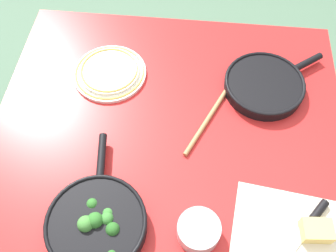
{
  "coord_description": "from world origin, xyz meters",
  "views": [
    {
      "loc": [
        -0.06,
        0.63,
        1.81
      ],
      "look_at": [
        0.0,
        0.0,
        0.8
      ],
      "focal_mm": 40.0,
      "sensor_mm": 36.0,
      "label": 1
    }
  ],
  "objects_px": {
    "skillet_eggs": "(265,85)",
    "cheese_block": "(316,231)",
    "wooden_spoon": "(220,100)",
    "grater_knife": "(308,226)",
    "skillet_broccoli": "(97,223)",
    "prep_bowl_steel": "(199,230)",
    "dinner_plate_stack": "(110,72)"
  },
  "relations": [
    {
      "from": "skillet_broccoli",
      "to": "skillet_eggs",
      "type": "distance_m",
      "value": 0.71
    },
    {
      "from": "skillet_broccoli",
      "to": "cheese_block",
      "type": "xyz_separation_m",
      "value": [
        -0.59,
        -0.04,
        -0.01
      ]
    },
    {
      "from": "skillet_broccoli",
      "to": "prep_bowl_steel",
      "type": "xyz_separation_m",
      "value": [
        -0.28,
        -0.01,
        -0.0
      ]
    },
    {
      "from": "skillet_broccoli",
      "to": "wooden_spoon",
      "type": "xyz_separation_m",
      "value": [
        -0.32,
        -0.46,
        -0.02
      ]
    },
    {
      "from": "grater_knife",
      "to": "cheese_block",
      "type": "bearing_deg",
      "value": 85.98
    },
    {
      "from": "wooden_spoon",
      "to": "grater_knife",
      "type": "height_order",
      "value": "grater_knife"
    },
    {
      "from": "wooden_spoon",
      "to": "grater_knife",
      "type": "relative_size",
      "value": 1.64
    },
    {
      "from": "skillet_eggs",
      "to": "grater_knife",
      "type": "bearing_deg",
      "value": -114.49
    },
    {
      "from": "skillet_broccoli",
      "to": "grater_knife",
      "type": "bearing_deg",
      "value": -91.41
    },
    {
      "from": "skillet_broccoli",
      "to": "skillet_eggs",
      "type": "xyz_separation_m",
      "value": [
        -0.47,
        -0.53,
        -0.01
      ]
    },
    {
      "from": "skillet_eggs",
      "to": "prep_bowl_steel",
      "type": "height_order",
      "value": "prep_bowl_steel"
    },
    {
      "from": "skillet_eggs",
      "to": "prep_bowl_steel",
      "type": "xyz_separation_m",
      "value": [
        0.2,
        0.52,
        0.0
      ]
    },
    {
      "from": "grater_knife",
      "to": "prep_bowl_steel",
      "type": "relative_size",
      "value": 1.91
    },
    {
      "from": "skillet_eggs",
      "to": "cheese_block",
      "type": "xyz_separation_m",
      "value": [
        -0.12,
        0.49,
        0.0
      ]
    },
    {
      "from": "prep_bowl_steel",
      "to": "wooden_spoon",
      "type": "bearing_deg",
      "value": -96.13
    },
    {
      "from": "grater_knife",
      "to": "dinner_plate_stack",
      "type": "relative_size",
      "value": 0.87
    },
    {
      "from": "wooden_spoon",
      "to": "cheese_block",
      "type": "relative_size",
      "value": 4.32
    },
    {
      "from": "wooden_spoon",
      "to": "dinner_plate_stack",
      "type": "bearing_deg",
      "value": 103.6
    },
    {
      "from": "skillet_eggs",
      "to": "skillet_broccoli",
      "type": "bearing_deg",
      "value": -168.3
    },
    {
      "from": "prep_bowl_steel",
      "to": "cheese_block",
      "type": "bearing_deg",
      "value": -174.11
    },
    {
      "from": "cheese_block",
      "to": "skillet_broccoli",
      "type": "bearing_deg",
      "value": 3.97
    },
    {
      "from": "cheese_block",
      "to": "dinner_plate_stack",
      "type": "distance_m",
      "value": 0.83
    },
    {
      "from": "grater_knife",
      "to": "prep_bowl_steel",
      "type": "height_order",
      "value": "prep_bowl_steel"
    },
    {
      "from": "wooden_spoon",
      "to": "cheese_block",
      "type": "height_order",
      "value": "cheese_block"
    },
    {
      "from": "skillet_broccoli",
      "to": "grater_knife",
      "type": "height_order",
      "value": "skillet_broccoli"
    },
    {
      "from": "skillet_eggs",
      "to": "dinner_plate_stack",
      "type": "bearing_deg",
      "value": 142.07
    },
    {
      "from": "skillet_eggs",
      "to": "dinner_plate_stack",
      "type": "relative_size",
      "value": 1.36
    },
    {
      "from": "skillet_eggs",
      "to": "prep_bowl_steel",
      "type": "relative_size",
      "value": 2.97
    },
    {
      "from": "dinner_plate_stack",
      "to": "prep_bowl_steel",
      "type": "xyz_separation_m",
      "value": [
        -0.34,
        0.54,
        0.01
      ]
    },
    {
      "from": "skillet_eggs",
      "to": "prep_bowl_steel",
      "type": "bearing_deg",
      "value": -147.35
    },
    {
      "from": "grater_knife",
      "to": "cheese_block",
      "type": "height_order",
      "value": "cheese_block"
    },
    {
      "from": "grater_knife",
      "to": "cheese_block",
      "type": "xyz_separation_m",
      "value": [
        -0.02,
        0.02,
        0.01
      ]
    }
  ]
}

